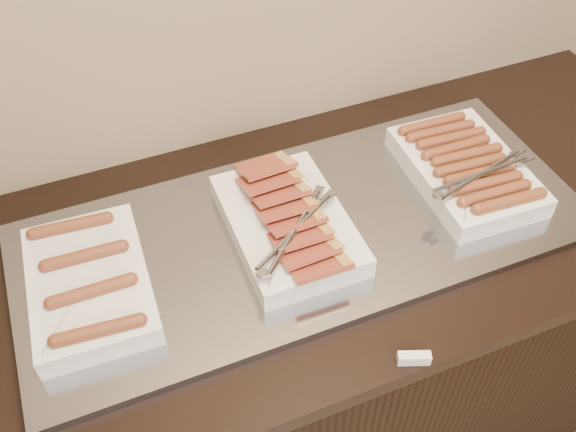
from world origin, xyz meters
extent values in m
cube|color=black|center=(0.00, 2.13, 0.43)|extent=(2.00, 0.70, 0.86)
cube|color=black|center=(0.00, 2.13, 0.88)|extent=(2.06, 0.76, 0.04)
cube|color=#8E929B|center=(0.03, 2.13, 0.91)|extent=(1.20, 0.50, 0.02)
cube|color=white|center=(-0.42, 2.13, 0.95)|extent=(0.23, 0.34, 0.05)
cylinder|color=brown|center=(-0.42, 2.00, 0.98)|extent=(0.15, 0.04, 0.03)
cylinder|color=brown|center=(-0.41, 2.09, 0.98)|extent=(0.15, 0.03, 0.03)
cylinder|color=brown|center=(-0.41, 2.17, 0.98)|extent=(0.15, 0.03, 0.03)
cylinder|color=brown|center=(-0.42, 2.26, 0.98)|extent=(0.15, 0.04, 0.03)
cube|color=white|center=(-0.01, 2.13, 0.95)|extent=(0.24, 0.35, 0.05)
cube|color=#A74736|center=(0.00, 1.99, 0.97)|extent=(0.12, 0.09, 0.04)
cube|color=#A74736|center=(-0.01, 2.03, 0.97)|extent=(0.12, 0.09, 0.04)
cube|color=#A74736|center=(-0.01, 2.07, 0.98)|extent=(0.12, 0.09, 0.04)
cube|color=#A74736|center=(0.00, 2.11, 0.98)|extent=(0.12, 0.09, 0.04)
cube|color=#A74736|center=(-0.01, 2.15, 0.98)|extent=(0.12, 0.09, 0.04)
cube|color=#A74736|center=(-0.01, 2.19, 0.99)|extent=(0.12, 0.09, 0.04)
cube|color=#A74736|center=(-0.02, 2.23, 0.99)|extent=(0.12, 0.09, 0.04)
cube|color=#A74736|center=(0.00, 2.27, 0.99)|extent=(0.12, 0.09, 0.04)
cube|color=white|center=(0.42, 2.13, 0.95)|extent=(0.24, 0.35, 0.05)
cylinder|color=brown|center=(0.43, 1.99, 0.98)|extent=(0.15, 0.04, 0.03)
cylinder|color=brown|center=(0.42, 2.02, 0.98)|extent=(0.15, 0.03, 0.03)
cylinder|color=brown|center=(0.42, 2.05, 0.98)|extent=(0.15, 0.04, 0.03)
cylinder|color=brown|center=(0.42, 2.08, 0.98)|extent=(0.15, 0.04, 0.03)
cylinder|color=brown|center=(0.42, 2.11, 0.98)|extent=(0.15, 0.04, 0.03)
cylinder|color=brown|center=(0.43, 2.15, 0.98)|extent=(0.15, 0.04, 0.03)
cylinder|color=brown|center=(0.42, 2.18, 0.98)|extent=(0.15, 0.03, 0.03)
cylinder|color=brown|center=(0.43, 2.21, 0.98)|extent=(0.15, 0.04, 0.03)
cylinder|color=brown|center=(0.42, 2.24, 0.98)|extent=(0.15, 0.04, 0.03)
cylinder|color=brown|center=(0.42, 2.27, 0.98)|extent=(0.15, 0.03, 0.03)
cube|color=white|center=(0.09, 1.77, 0.91)|extent=(0.06, 0.04, 0.02)
camera|label=1|loc=(-0.35, 1.30, 1.92)|focal=40.00mm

